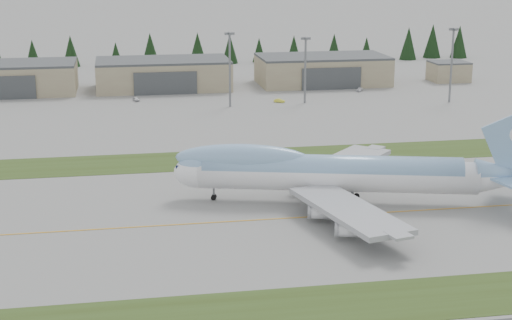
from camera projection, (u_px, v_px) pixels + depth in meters
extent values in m
plane|color=slate|center=(293.00, 218.00, 147.24)|extent=(7000.00, 7000.00, 0.00)
cube|color=#314217|center=(352.00, 304.00, 111.08)|extent=(400.00, 14.00, 0.08)
cube|color=#314217|center=(253.00, 158.00, 190.07)|extent=(400.00, 18.00, 0.08)
cube|color=orange|center=(293.00, 218.00, 147.24)|extent=(400.00, 0.40, 0.02)
cylinder|color=white|center=(336.00, 175.00, 154.75)|extent=(54.65, 20.17, 6.37)
cylinder|color=#80A8D1|center=(331.00, 170.00, 154.52)|extent=(50.74, 18.70, 5.88)
ellipsoid|color=white|center=(199.00, 172.00, 156.94)|extent=(11.47, 8.76, 6.37)
ellipsoid|color=#80A8D1|center=(199.00, 167.00, 156.64)|extent=(9.62, 7.40, 5.40)
ellipsoid|color=#80A8D1|center=(243.00, 159.00, 155.46)|extent=(27.52, 12.14, 5.88)
cube|color=#0C1433|center=(182.00, 166.00, 156.89)|extent=(2.68, 3.00, 1.27)
cone|color=white|center=(503.00, 179.00, 152.17)|extent=(12.96, 9.04, 6.24)
cone|color=#80A8D1|center=(504.00, 173.00, 151.87)|extent=(11.87, 8.25, 5.68)
cube|color=#80A8D1|center=(511.00, 146.00, 150.38)|extent=(11.62, 3.60, 13.52)
cube|color=#80A8D1|center=(507.00, 168.00, 157.52)|extent=(11.41, 12.04, 0.45)
cube|color=#9B9DA2|center=(344.00, 163.00, 170.61)|extent=(26.79, 27.88, 0.98)
cube|color=#9B9DA2|center=(348.00, 210.00, 139.48)|extent=(15.76, 30.73, 0.98)
cylinder|color=white|center=(323.00, 176.00, 167.67)|extent=(5.55, 3.67, 2.45)
cylinder|color=white|center=(344.00, 165.00, 176.06)|extent=(5.55, 3.67, 2.45)
cylinder|color=white|center=(323.00, 212.00, 144.09)|extent=(5.55, 3.67, 2.45)
cylinder|color=white|center=(351.00, 230.00, 134.93)|extent=(5.55, 3.67, 2.45)
cylinder|color=slate|center=(214.00, 194.00, 157.86)|extent=(0.53, 0.53, 2.35)
cylinder|color=slate|center=(328.00, 192.00, 158.83)|extent=(0.67, 0.67, 2.55)
cylinder|color=slate|center=(328.00, 201.00, 153.17)|extent=(0.67, 0.67, 2.55)
cylinder|color=slate|center=(352.00, 193.00, 158.43)|extent=(0.67, 0.67, 2.55)
cylinder|color=slate|center=(354.00, 202.00, 152.77)|extent=(0.67, 0.67, 2.55)
cylinder|color=black|center=(214.00, 198.00, 157.64)|extent=(1.13, 0.61, 1.08)
cylinder|color=black|center=(214.00, 196.00, 158.40)|extent=(1.13, 0.61, 1.08)
cylinder|color=black|center=(328.00, 195.00, 159.00)|extent=(1.26, 0.77, 1.18)
cylinder|color=black|center=(328.00, 204.00, 153.34)|extent=(1.26, 0.77, 1.18)
cylinder|color=black|center=(352.00, 196.00, 158.61)|extent=(1.26, 0.77, 1.18)
cylinder|color=black|center=(353.00, 205.00, 152.95)|extent=(1.26, 0.77, 1.18)
cube|color=gray|center=(7.00, 79.00, 276.88)|extent=(48.00, 26.00, 10.00)
cube|color=#3C3F41|center=(6.00, 64.00, 275.50)|extent=(48.00, 26.00, 0.80)
cube|color=#3C3F41|center=(2.00, 88.00, 264.48)|extent=(22.08, 0.60, 8.00)
cube|color=gray|center=(163.00, 75.00, 286.18)|extent=(48.00, 26.00, 10.00)
cube|color=#3C3F41|center=(163.00, 60.00, 284.79)|extent=(48.00, 26.00, 0.80)
cube|color=#3C3F41|center=(166.00, 83.00, 273.78)|extent=(22.08, 0.60, 8.00)
cube|color=gray|center=(322.00, 71.00, 296.32)|extent=(48.00, 26.00, 10.00)
cube|color=#3C3F41|center=(323.00, 56.00, 294.93)|extent=(48.00, 26.00, 0.80)
cube|color=#3C3F41|center=(332.00, 79.00, 283.92)|extent=(22.08, 0.60, 8.00)
cube|color=gray|center=(449.00, 72.00, 303.25)|extent=(14.00, 12.00, 7.00)
cube|color=#3C3F41|center=(449.00, 62.00, 302.28)|extent=(14.00, 12.00, 0.60)
cylinder|color=slate|center=(230.00, 71.00, 250.61)|extent=(0.70, 0.70, 23.08)
cube|color=slate|center=(230.00, 34.00, 247.55)|extent=(3.20, 3.20, 0.80)
cylinder|color=slate|center=(305.00, 72.00, 257.10)|extent=(0.70, 0.70, 20.88)
cube|color=slate|center=(306.00, 38.00, 254.32)|extent=(3.20, 3.20, 0.80)
cylinder|color=slate|center=(451.00, 67.00, 258.38)|extent=(0.70, 0.70, 23.68)
cube|color=slate|center=(454.00, 29.00, 255.24)|extent=(3.20, 3.20, 0.80)
imported|color=silver|center=(136.00, 101.00, 262.96)|extent=(2.53, 4.23, 1.35)
imported|color=yellow|center=(279.00, 102.00, 260.75)|extent=(3.83, 2.84, 1.20)
imported|color=silver|center=(359.00, 91.00, 281.70)|extent=(3.60, 4.53, 1.23)
cone|color=black|center=(33.00, 53.00, 339.45)|extent=(6.71, 6.71, 11.98)
cone|color=black|center=(71.00, 51.00, 340.61)|extent=(7.66, 7.66, 13.68)
cone|color=black|center=(116.00, 55.00, 338.87)|extent=(6.15, 6.15, 10.98)
cone|color=black|center=(150.00, 50.00, 342.00)|extent=(8.17, 8.17, 14.59)
cone|color=black|center=(198.00, 49.00, 345.93)|extent=(8.06, 8.06, 14.39)
cone|color=black|center=(230.00, 49.00, 351.15)|extent=(7.36, 7.36, 13.15)
cone|color=black|center=(259.00, 50.00, 355.69)|extent=(6.15, 6.15, 10.98)
cone|color=black|center=(294.00, 49.00, 354.30)|extent=(6.88, 6.88, 12.29)
cone|color=black|center=(334.00, 47.00, 360.79)|extent=(6.94, 6.94, 12.39)
cone|color=black|center=(366.00, 49.00, 361.46)|extent=(6.02, 6.02, 10.75)
cone|color=black|center=(408.00, 43.00, 363.74)|extent=(8.39, 8.39, 14.98)
cone|color=black|center=(432.00, 41.00, 370.32)|extent=(8.83, 8.83, 15.76)
cone|color=black|center=(459.00, 42.00, 370.00)|extent=(8.49, 8.49, 15.16)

